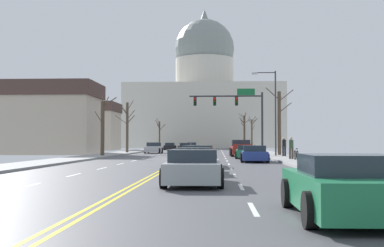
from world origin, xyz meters
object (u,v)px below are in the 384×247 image
sedan_oncoming_02 (170,146)px  pedestrian_00 (291,147)px  sedan_near_01 (247,152)px  sedan_near_03 (198,157)px  signal_gantry (236,107)px  pickup_truck_near_00 (241,149)px  sedan_oncoming_01 (185,147)px  sedan_oncoming_03 (192,146)px  sedan_near_05 (193,168)px  bicycle_parked (296,155)px  sedan_near_02 (254,154)px  sedan_near_04 (194,161)px  sedan_oncoming_00 (154,148)px  street_lamp_right (272,105)px  pedestrian_01 (284,146)px  sedan_near_06 (347,187)px

sedan_oncoming_02 → pedestrian_00: (13.45, -44.93, 0.48)m
sedan_near_01 → sedan_near_03: 14.20m
signal_gantry → pickup_truck_near_00: signal_gantry is taller
pedestrian_00 → sedan_near_01: bearing=123.0°
sedan_near_01 → pedestrian_00: pedestrian_00 is taller
sedan_oncoming_01 → sedan_oncoming_03: 17.76m
sedan_near_01 → sedan_near_05: bearing=-97.5°
pickup_truck_near_00 → sedan_near_01: bearing=-88.6°
pedestrian_00 → bicycle_parked: 2.16m
pickup_truck_near_00 → sedan_near_05: 31.90m
sedan_near_02 → pedestrian_00: size_ratio=2.85×
sedan_near_04 → sedan_oncoming_00: bearing=100.1°
street_lamp_right → bicycle_parked: size_ratio=4.45×
signal_gantry → bicycle_parked: 18.24m
pedestrian_01 → bicycle_parked: pedestrian_01 is taller
sedan_near_01 → sedan_oncoming_01: bearing=103.1°
signal_gantry → sedan_oncoming_00: (-9.76, 7.23, -4.55)m
sedan_near_03 → sedan_oncoming_01: 45.02m
sedan_near_05 → sedan_oncoming_00: size_ratio=1.06×
signal_gantry → sedan_near_05: bearing=-94.6°
signal_gantry → sedan_oncoming_03: (-6.65, 38.46, -4.59)m
bicycle_parked → sedan_oncoming_03: bearing=100.4°
sedan_oncoming_02 → pedestrian_00: 46.90m
sedan_near_06 → sedan_near_03: bearing=100.8°
sedan_near_05 → street_lamp_right: bearing=78.4°
signal_gantry → sedan_near_02: size_ratio=1.69×
sedan_near_03 → sedan_near_06: sedan_near_03 is taller
sedan_near_04 → sedan_near_03: bearing=90.4°
street_lamp_right → bicycle_parked: street_lamp_right is taller
signal_gantry → street_lamp_right: bearing=-65.6°
sedan_oncoming_00 → sedan_oncoming_02: (-0.14, 22.52, -0.04)m
sedan_near_06 → sedan_oncoming_00: sedan_oncoming_00 is taller
sedan_near_03 → sedan_oncoming_02: size_ratio=1.03×
signal_gantry → sedan_near_06: size_ratio=1.81×
sedan_oncoming_03 → pedestrian_01: bearing=-77.2°
sedan_oncoming_02 → sedan_oncoming_03: (3.25, 8.71, 0.01)m
sedan_near_02 → sedan_oncoming_00: bearing=112.7°
sedan_near_03 → pedestrian_00: 11.23m
signal_gantry → sedan_near_03: bearing=-97.4°
sedan_near_06 → pedestrian_01: pedestrian_01 is taller
sedan_oncoming_00 → sedan_oncoming_01: bearing=77.4°
sedan_near_01 → sedan_near_05: sedan_near_05 is taller
sedan_near_01 → bicycle_parked: size_ratio=2.47×
street_lamp_right → sedan_oncoming_00: (-12.86, 14.07, -4.19)m
signal_gantry → sedan_oncoming_03: size_ratio=1.74×
bicycle_parked → street_lamp_right: bearing=92.7°
sedan_near_02 → sedan_near_03: sedan_near_03 is taller
sedan_near_01 → sedan_near_02: 7.02m
sedan_oncoming_00 → sedan_oncoming_02: 22.52m
pickup_truck_near_00 → pedestrian_00: pedestrian_00 is taller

